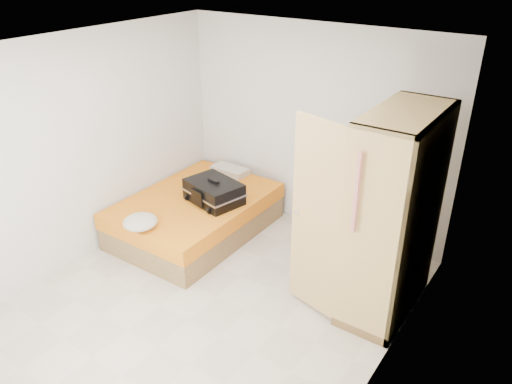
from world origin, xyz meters
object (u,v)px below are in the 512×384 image
Objects in this scene: bed at (196,215)px; suitcase at (214,192)px; person at (314,205)px; wardrobe at (387,221)px; round_cushion at (140,222)px.

suitcase is at bearing 15.07° from bed.
person reaches higher than suitcase.
wardrobe is at bearing -0.82° from bed.
person reaches higher than bed.
suitcase is (-2.24, 0.11, -0.37)m from wardrobe.
bed is at bearing -151.17° from suitcase.
wardrobe is 0.95m from person.
bed is 5.22× the size of round_cushion.
round_cushion is at bearing -161.11° from wardrobe.
round_cushion is (-0.02, -0.90, 0.32)m from bed.
round_cushion is (-0.28, -0.97, -0.06)m from suitcase.
wardrobe is at bearing 11.05° from suitcase.
suitcase is at bearing 87.70° from person.
bed is 0.96m from round_cushion.
wardrobe is 2.27m from suitcase.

